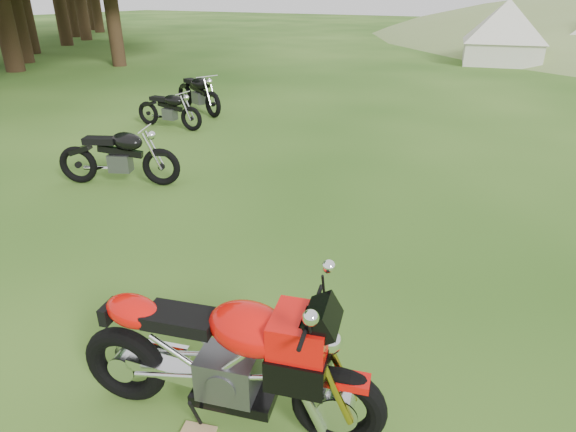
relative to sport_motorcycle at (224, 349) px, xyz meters
The scene contains 7 objects.
ground 2.08m from the sport_motorcycle, 112.89° to the left, with size 120.00×120.00×0.00m, color #19400D.
treeline 26.74m from the sport_motorcycle, 140.99° to the left, with size 28.00×32.00×14.00m, color black, non-canonical shape.
sport_motorcycle is the anchor object (origin of this frame).
vintage_moto_b 5.27m from the sport_motorcycle, 144.75° to the left, with size 1.92×0.45×1.01m, color black, non-canonical shape.
vintage_moto_c 10.04m from the sport_motorcycle, 129.88° to the left, with size 1.99×0.46×1.05m, color black, non-canonical shape.
vintage_moto_d 8.61m from the sport_motorcycle, 134.47° to the left, with size 1.71×0.40×0.90m, color black, non-canonical shape.
tent_left 21.41m from the sport_motorcycle, 92.54° to the left, with size 3.01×3.01×2.61m, color silver, non-canonical shape.
Camera 1 is at (2.42, -3.87, 2.87)m, focal length 30.00 mm.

